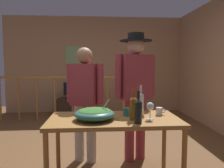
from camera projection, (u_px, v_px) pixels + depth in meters
ground_plane at (95, 154)px, 3.22m from camera, size 7.75×7.75×0.00m
back_wall at (95, 65)px, 6.06m from camera, size 4.86×0.10×2.62m
side_wall_right at (222, 65)px, 4.17m from camera, size 0.10×4.47×2.62m
framed_picture at (73, 56)px, 5.94m from camera, size 0.43×0.03×0.51m
stair_railing at (82, 92)px, 5.15m from camera, size 2.98×0.10×1.10m
tv_console at (75, 106)px, 5.77m from camera, size 0.90×0.40×0.42m
flat_screen_tv at (75, 89)px, 5.70m from camera, size 0.56×0.12×0.43m
serving_table at (114, 125)px, 2.33m from camera, size 1.38×0.70×0.75m
salad_bowl at (94, 113)px, 2.24m from camera, size 0.42×0.42×0.22m
wine_glass at (150, 107)px, 2.25m from camera, size 0.08×0.08×0.18m
wine_bottle_clear at (141, 103)px, 2.46m from camera, size 0.07×0.07×0.34m
wine_bottle_dark at (138, 110)px, 2.10m from camera, size 0.07×0.07×0.32m
wine_bottle_amber at (133, 107)px, 2.23m from camera, size 0.08×0.08×0.32m
mug_teal at (127, 112)px, 2.41m from camera, size 0.11×0.07×0.09m
mug_white at (159, 111)px, 2.45m from camera, size 0.11×0.07×0.09m
person_standing_left at (85, 96)px, 2.90m from camera, size 0.50×0.34×1.54m
person_standing_right at (135, 84)px, 2.94m from camera, size 0.58×0.43×1.73m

